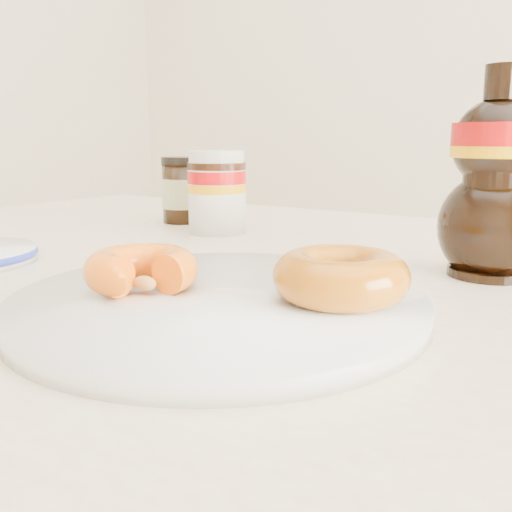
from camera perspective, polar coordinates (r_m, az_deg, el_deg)
The scene contains 7 objects.
dining_table at distance 0.59m, azimuth 2.45°, elevation -9.20°, with size 1.40×0.90×0.75m.
plate at distance 0.43m, azimuth -3.72°, elevation -4.69°, with size 0.31×0.31×0.02m.
donut_bitten at distance 0.44m, azimuth -11.36°, elevation -1.33°, with size 0.09×0.09×0.03m, color #FA540E.
donut_whole at distance 0.41m, azimuth 8.47°, elevation -2.03°, with size 0.10×0.10×0.03m, color #9B450A.
nutella_jar at distance 0.78m, azimuth -3.93°, elevation 6.71°, with size 0.08×0.08×0.11m.
syrup_bottle at distance 0.57m, azimuth 22.87°, elevation 7.57°, with size 0.10×0.08×0.19m, color black, non-canonical shape.
dark_jar at distance 0.88m, azimuth -7.38°, elevation 6.49°, with size 0.06×0.06×0.10m.
Camera 1 is at (0.28, -0.37, 0.88)m, focal length 40.00 mm.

